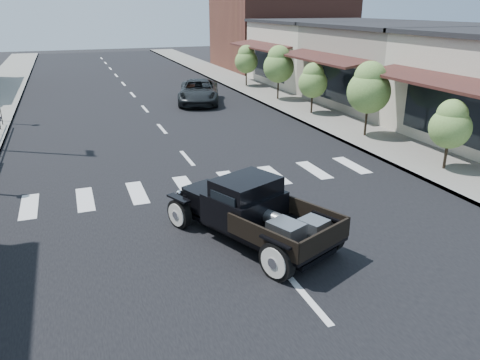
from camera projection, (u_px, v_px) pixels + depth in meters
name	position (u px, v px, depth m)	size (l,w,h in m)	color
ground	(253.00, 235.00, 12.25)	(120.00, 120.00, 0.00)	black
road	(151.00, 116.00, 25.44)	(14.00, 80.00, 0.02)	black
road_markings	(171.00, 139.00, 21.05)	(12.00, 60.00, 0.06)	silver
sidewalk_right	(292.00, 104.00, 28.17)	(3.00, 80.00, 0.15)	gray
storefront_mid	(407.00, 67.00, 27.76)	(10.00, 9.00, 4.50)	gray
storefront_far	(329.00, 53.00, 35.67)	(10.00, 9.00, 4.50)	beige
far_building_right	(280.00, 30.00, 44.19)	(11.00, 10.00, 7.00)	brown
small_tree_a	(449.00, 136.00, 16.43)	(1.44, 1.44, 2.40)	olive
small_tree_b	(368.00, 100.00, 20.62)	(1.90, 1.90, 3.17)	olive
small_tree_c	(312.00, 89.00, 25.17)	(1.55, 1.55, 2.59)	olive
small_tree_d	(278.00, 73.00, 28.95)	(1.89, 1.89, 3.15)	olive
small_tree_e	(246.00, 66.00, 33.92)	(1.67, 1.67, 2.78)	olive
hotrod_pickup	(252.00, 210.00, 11.71)	(2.25, 4.81, 1.67)	black
second_car	(199.00, 92.00, 28.65)	(2.34, 5.08, 1.41)	black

